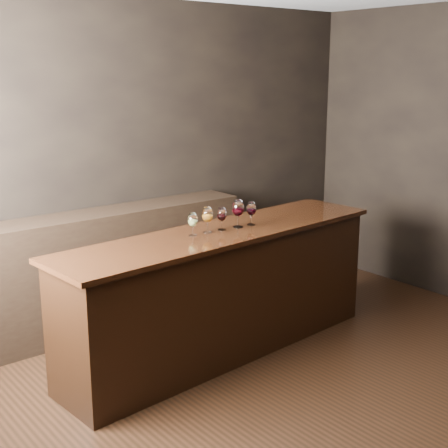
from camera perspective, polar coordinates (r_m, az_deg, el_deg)
ground at (r=4.46m, az=8.30°, el=-15.63°), size 5.00×5.00×0.00m
room_shell at (r=3.82m, az=5.59°, el=8.14°), size 5.02×4.52×2.81m
bar_counter at (r=4.91m, az=-0.11°, el=-6.44°), size 2.78×0.80×0.96m
bar_top at (r=4.76m, az=-0.12°, el=-0.82°), size 2.87×0.87×0.04m
back_bar_shelf at (r=5.43m, az=-11.91°, el=-4.34°), size 2.85×0.40×1.03m
glass_white at (r=4.60m, az=-2.89°, el=0.32°), size 0.07×0.07×0.17m
glass_amber at (r=4.68m, az=-1.53°, el=0.78°), size 0.08×0.08×0.20m
glass_red_a at (r=4.76m, az=-0.20°, el=0.83°), size 0.07×0.07×0.17m
glass_red_b at (r=4.83m, az=1.30°, el=1.39°), size 0.09×0.09×0.22m
glass_red_c at (r=4.92m, az=2.51°, el=1.34°), size 0.08×0.08×0.18m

